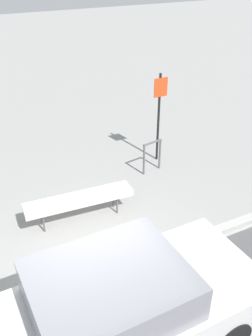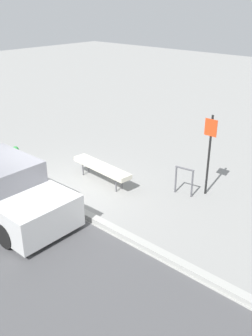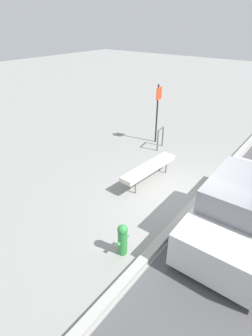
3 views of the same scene
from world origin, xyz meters
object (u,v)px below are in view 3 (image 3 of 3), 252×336
object	(u,v)px
bike_rack	(160,136)
fire_hydrant	(123,239)
sign_post	(157,109)
parked_car_near	(244,209)
bench	(149,168)

from	to	relation	value
bike_rack	fire_hydrant	distance (m)	5.45
sign_post	fire_hydrant	xyz separation A→B (m)	(-5.45, -2.61, -0.98)
fire_hydrant	parked_car_near	size ratio (longest dim) A/B	0.19
sign_post	parked_car_near	xyz separation A→B (m)	(-3.23, -4.37, -0.73)
parked_car_near	bike_rack	bearing A→B (deg)	53.45
bike_rack	bench	bearing A→B (deg)	-156.50
fire_hydrant	parked_car_near	bearing A→B (deg)	-38.54
fire_hydrant	parked_car_near	world-z (taller)	parked_car_near
bench	sign_post	distance (m)	3.20
sign_post	fire_hydrant	size ratio (longest dim) A/B	3.01
bench	fire_hydrant	bearing A→B (deg)	-152.97
bench	bike_rack	world-z (taller)	bike_rack
sign_post	parked_car_near	world-z (taller)	sign_post
bench	parked_car_near	world-z (taller)	parked_car_near
bench	parked_car_near	xyz separation A→B (m)	(-0.53, -2.92, 0.18)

